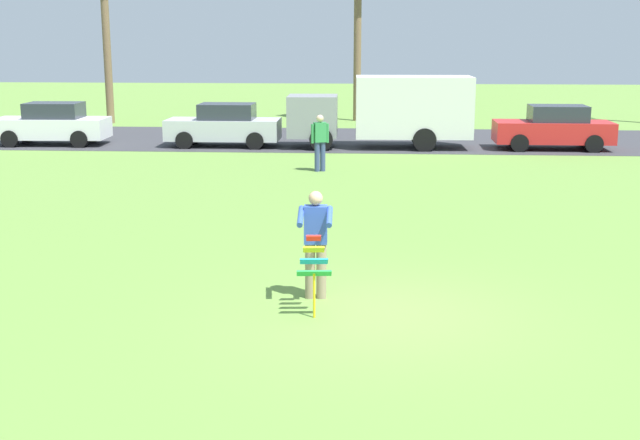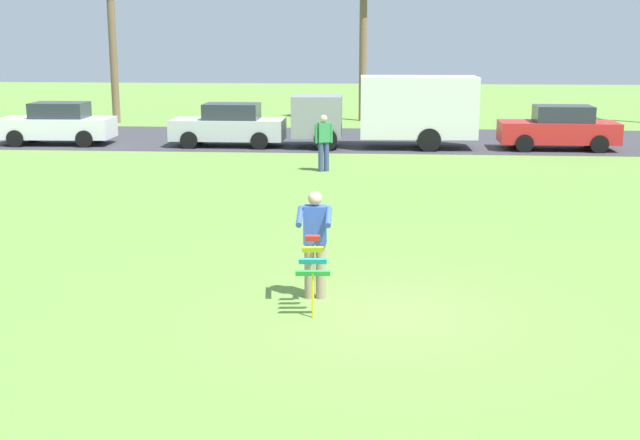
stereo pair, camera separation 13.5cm
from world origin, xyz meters
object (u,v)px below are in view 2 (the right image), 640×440
Objects in this scene: parked_car_white at (58,124)px; parked_truck_grey_van at (395,110)px; kite_held at (313,264)px; person_walker_near at (324,141)px; person_kite_flyer at (315,240)px; parked_car_silver at (229,126)px; parked_car_red at (559,128)px.

parked_car_white is 0.63× the size of parked_truck_grey_van.
kite_held is 13.35m from person_walker_near.
person_kite_flyer reaches higher than parked_car_white.
parked_car_white is 1.01× the size of parked_car_silver.
person_kite_flyer is 0.26× the size of parked_truck_grey_van.
parked_car_silver is 6.82m from person_walker_near.
kite_held is 20.25m from parked_car_red.
parked_truck_grey_van is at bearing -0.01° from parked_car_white.
person_walker_near is (10.55, -5.55, 0.16)m from parked_car_white.
person_walker_near is at bearing 93.51° from kite_held.
parked_truck_grey_van reaches higher than person_walker_near.
parked_car_silver is (6.59, -0.00, 0.00)m from parked_car_white.
person_kite_flyer is at bearing 92.26° from kite_held.
parked_car_red is (5.93, 0.00, -0.64)m from parked_truck_grey_van.
parked_car_red is (7.37, 18.11, -0.18)m from person_kite_flyer.
kite_held is (0.03, -0.76, -0.17)m from person_kite_flyer.
parked_car_silver is 6.23m from parked_truck_grey_van.
parked_truck_grey_van is 6.00m from person_walker_near.
kite_held is at bearing -87.74° from person_kite_flyer.
parked_truck_grey_van is at bearing -180.00° from parked_car_red.
kite_held is 0.27× the size of parked_car_red.
parked_car_white is at bearing 152.26° from person_walker_near.
kite_held is 0.67× the size of person_walker_near.
person_kite_flyer reaches higher than parked_car_red.
parked_truck_grey_van is at bearing 68.10° from person_walker_near.
parked_car_white is 18.71m from parked_car_red.
parked_car_white is (-11.34, 18.11, -0.18)m from person_kite_flyer.
person_kite_flyer reaches higher than parked_car_silver.
kite_held is 0.17× the size of parked_truck_grey_van.
person_kite_flyer is 18.17m from parked_truck_grey_van.
parked_car_silver is at bearing 125.54° from person_walker_near.
parked_car_white is at bearing 179.99° from parked_truck_grey_van.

